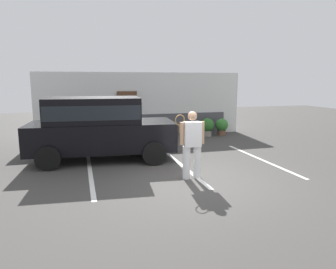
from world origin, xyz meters
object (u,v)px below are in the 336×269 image
Objects in this scene: parked_suv at (99,125)px; potted_plant_secondary at (222,126)px; tennis_player_man at (192,144)px; potted_plant_by_porch at (207,126)px.

potted_plant_secondary is at bearing 33.43° from parked_suv.
tennis_player_man reaches higher than potted_plant_secondary.
potted_plant_secondary is (5.92, 3.19, -0.71)m from parked_suv.
tennis_player_man is at bearing -116.79° from potted_plant_by_porch.
tennis_player_man is 6.48m from potted_plant_by_porch.
tennis_player_man is (2.22, -2.66, -0.21)m from parked_suv.
potted_plant_by_porch is 1.06× the size of potted_plant_secondary.
parked_suv is at bearing -148.78° from potted_plant_by_porch.
parked_suv is 6.77m from potted_plant_secondary.
potted_plant_by_porch is at bearing -113.96° from tennis_player_man.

